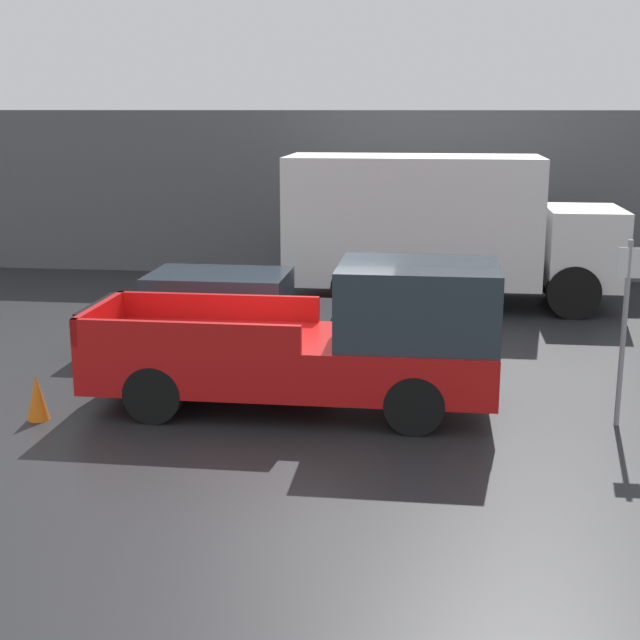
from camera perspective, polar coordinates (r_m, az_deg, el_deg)
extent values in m
plane|color=#232326|center=(13.23, -0.95, -5.13)|extent=(60.00, 60.00, 0.00)
cube|color=#56565B|center=(22.71, 2.72, 8.03)|extent=(28.00, 0.15, 4.15)
cube|color=red|center=(12.70, -1.86, -2.57)|extent=(5.72, 1.92, 0.70)
cube|color=#28333D|center=(12.33, 6.28, 1.12)|extent=(2.17, 1.81, 1.08)
cube|color=red|center=(13.69, -6.60, 0.86)|extent=(3.15, 0.10, 0.38)
cube|color=red|center=(11.97, -8.67, -1.03)|extent=(3.15, 0.10, 0.38)
cube|color=red|center=(13.29, -13.92, 0.18)|extent=(0.10, 1.92, 0.38)
cylinder|color=black|center=(13.45, 6.22, -3.10)|extent=(0.80, 0.26, 0.80)
cylinder|color=black|center=(11.84, 6.05, -5.41)|extent=(0.80, 0.26, 0.80)
cylinder|color=black|center=(13.96, -8.51, -2.56)|extent=(0.80, 0.26, 0.80)
cylinder|color=black|center=(12.41, -10.61, -4.68)|extent=(0.80, 0.26, 0.80)
cube|color=black|center=(15.68, -6.87, -0.11)|extent=(4.33, 1.86, 0.57)
cube|color=#28333D|center=(15.52, -6.47, 1.95)|extent=(2.38, 1.64, 0.59)
cylinder|color=black|center=(16.26, -1.54, -0.38)|extent=(0.66, 0.22, 0.66)
cylinder|color=black|center=(14.67, -2.54, -1.91)|extent=(0.66, 0.22, 0.66)
cylinder|color=black|center=(16.87, -10.59, -0.09)|extent=(0.66, 0.22, 0.66)
cylinder|color=black|center=(15.35, -12.47, -1.53)|extent=(0.66, 0.22, 0.66)
cube|color=white|center=(19.80, 16.45, 4.54)|extent=(1.56, 2.23, 1.64)
cube|color=white|center=(19.48, 5.93, 6.45)|extent=(5.39, 2.35, 2.70)
cylinder|color=black|center=(20.90, 15.10, 2.87)|extent=(1.09, 0.30, 1.09)
cylinder|color=black|center=(18.88, 15.92, 1.72)|extent=(1.09, 0.30, 1.09)
cylinder|color=black|center=(20.76, 2.88, 3.25)|extent=(1.09, 0.30, 1.09)
cylinder|color=black|center=(18.72, 2.38, 2.13)|extent=(1.09, 0.30, 1.09)
cylinder|color=gray|center=(12.52, 18.85, -0.89)|extent=(0.07, 0.07, 2.54)
cube|color=silver|center=(12.30, 19.21, 3.47)|extent=(0.30, 0.02, 0.40)
cube|color=red|center=(22.67, 0.44, 4.08)|extent=(0.45, 0.40, 1.05)
cone|color=orange|center=(12.92, -17.65, -4.73)|extent=(0.31, 0.31, 0.64)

